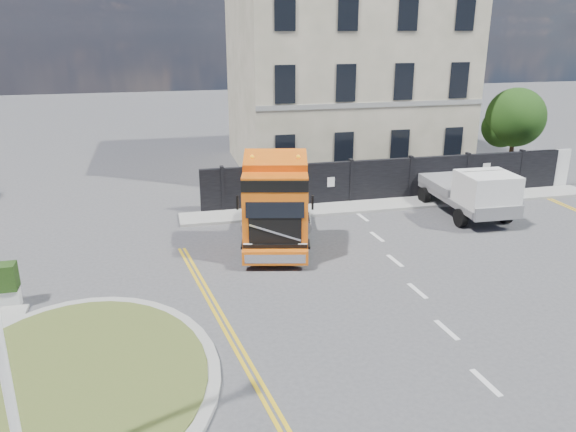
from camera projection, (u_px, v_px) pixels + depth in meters
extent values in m
plane|color=#424244|center=(324.00, 295.00, 17.40)|extent=(120.00, 120.00, 0.00)
cylinder|color=gray|center=(74.00, 381.00, 13.08)|extent=(6.80, 6.80, 0.12)
cylinder|color=#404E1F|center=(74.00, 378.00, 13.05)|extent=(6.20, 6.20, 0.05)
cube|color=black|center=(390.00, 179.00, 26.68)|extent=(18.00, 0.25, 2.00)
cube|color=silver|center=(546.00, 169.00, 28.55)|extent=(2.60, 0.12, 2.00)
cube|color=beige|center=(343.00, 71.00, 32.15)|extent=(12.00, 10.00, 11.00)
cylinder|color=#382619|center=(511.00, 153.00, 31.25)|extent=(0.24, 0.24, 2.40)
sphere|color=black|center=(516.00, 117.00, 30.61)|extent=(3.20, 3.20, 3.20)
sphere|color=black|center=(502.00, 127.00, 31.06)|extent=(2.20, 2.20, 2.20)
cube|color=gray|center=(397.00, 204.00, 26.16)|extent=(20.00, 1.60, 0.12)
cube|color=black|center=(276.00, 223.00, 21.78)|extent=(3.40, 5.98, 0.40)
cube|color=orange|center=(275.00, 204.00, 19.90)|extent=(2.70, 2.77, 2.50)
cube|color=orange|center=(276.00, 170.00, 20.46)|extent=(2.36, 1.29, 1.25)
cube|color=black|center=(275.00, 204.00, 18.70)|extent=(1.93, 0.49, 0.94)
cube|color=orange|center=(275.00, 257.00, 19.00)|extent=(2.25, 0.81, 0.49)
cylinder|color=black|center=(248.00, 250.00, 19.68)|extent=(0.49, 0.97, 0.93)
cylinder|color=gray|center=(248.00, 250.00, 19.68)|extent=(0.43, 0.57, 0.51)
cylinder|color=black|center=(303.00, 250.00, 19.70)|extent=(0.49, 0.97, 0.93)
cylinder|color=gray|center=(303.00, 250.00, 19.70)|extent=(0.43, 0.57, 0.51)
cylinder|color=black|center=(253.00, 220.00, 22.69)|extent=(0.49, 0.97, 0.93)
cylinder|color=gray|center=(253.00, 220.00, 22.69)|extent=(0.43, 0.57, 0.51)
cylinder|color=black|center=(300.00, 220.00, 22.70)|extent=(0.49, 0.97, 0.93)
cylinder|color=gray|center=(300.00, 220.00, 22.70)|extent=(0.43, 0.57, 0.51)
cylinder|color=black|center=(254.00, 212.00, 23.70)|extent=(0.49, 0.97, 0.93)
cylinder|color=gray|center=(254.00, 212.00, 23.70)|extent=(0.43, 0.57, 0.51)
cylinder|color=black|center=(300.00, 212.00, 23.72)|extent=(0.49, 0.97, 0.93)
cylinder|color=gray|center=(300.00, 212.00, 23.72)|extent=(0.43, 0.57, 0.51)
cube|color=slate|center=(464.00, 196.00, 24.87)|extent=(2.27, 5.38, 0.28)
cube|color=silver|center=(486.00, 190.00, 23.11)|extent=(2.17, 2.06, 1.44)
cylinder|color=black|center=(461.00, 218.00, 23.23)|extent=(0.28, 0.78, 0.78)
cylinder|color=black|center=(506.00, 214.00, 23.69)|extent=(0.28, 0.78, 0.78)
cylinder|color=black|center=(424.00, 195.00, 26.30)|extent=(0.28, 0.78, 0.78)
cylinder|color=black|center=(465.00, 193.00, 26.76)|extent=(0.28, 0.78, 0.78)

